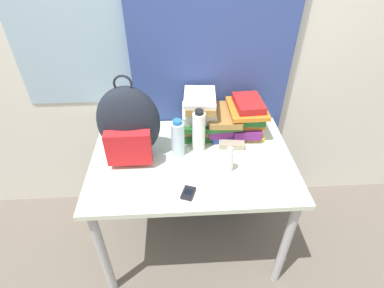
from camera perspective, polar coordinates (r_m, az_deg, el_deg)
The scene contains 12 objects.
wall_back at distance 1.87m, azimuth -1.01°, elevation 18.35°, with size 6.00×0.06×2.50m.
curtain_blue at distance 1.84m, azimuth 3.89°, elevation 17.81°, with size 0.97×0.04×2.50m.
desk at distance 1.77m, azimuth 0.00°, elevation -5.06°, with size 1.14×0.77×0.77m.
backpack at distance 1.64m, azimuth -11.95°, elevation 3.58°, with size 0.34×0.23×0.49m.
book_stack_left at distance 1.82m, azimuth 1.35°, elevation 5.57°, with size 0.21×0.28×0.27m.
book_stack_center at distance 1.86m, azimuth 5.76°, elevation 4.25°, with size 0.23×0.29×0.15m.
book_stack_right at distance 1.87m, azimuth 10.30°, elevation 5.15°, with size 0.23×0.28×0.23m.
water_bottle at distance 1.67m, azimuth -2.74°, elevation 1.05°, with size 0.07×0.07×0.23m.
sports_bottle at distance 1.70m, azimuth 1.30°, elevation 2.43°, with size 0.07×0.07×0.26m.
sunscreen_bottle at distance 1.60m, azimuth 7.10°, elevation -3.11°, with size 0.04×0.04×0.15m.
cell_phone at distance 1.50m, azimuth -0.72°, elevation -9.32°, with size 0.08×0.10×0.02m.
sunglasses_case at distance 1.79m, azimuth 7.55°, elevation -0.18°, with size 0.16×0.07×0.04m.
Camera 1 is at (-0.07, -0.90, 1.89)m, focal length 28.00 mm.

